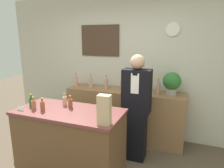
{
  "coord_description": "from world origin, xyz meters",
  "views": [
    {
      "loc": [
        1.12,
        -1.7,
        1.89
      ],
      "look_at": [
        0.07,
        1.06,
        1.21
      ],
      "focal_mm": 32.0,
      "sensor_mm": 36.0,
      "label": 1
    }
  ],
  "objects_px": {
    "potted_plant": "(172,82)",
    "paper_bag": "(104,110)",
    "tape_dispenser": "(107,123)",
    "shopkeeper": "(136,109)"
  },
  "relations": [
    {
      "from": "potted_plant",
      "to": "paper_bag",
      "type": "xyz_separation_m",
      "value": [
        -0.58,
        -1.52,
        -0.04
      ]
    },
    {
      "from": "paper_bag",
      "to": "tape_dispenser",
      "type": "relative_size",
      "value": 3.75
    },
    {
      "from": "shopkeeper",
      "to": "paper_bag",
      "type": "bearing_deg",
      "value": -97.38
    },
    {
      "from": "potted_plant",
      "to": "tape_dispenser",
      "type": "height_order",
      "value": "potted_plant"
    },
    {
      "from": "potted_plant",
      "to": "paper_bag",
      "type": "height_order",
      "value": "potted_plant"
    },
    {
      "from": "potted_plant",
      "to": "tape_dispenser",
      "type": "distance_m",
      "value": 1.63
    },
    {
      "from": "shopkeeper",
      "to": "potted_plant",
      "type": "height_order",
      "value": "shopkeeper"
    },
    {
      "from": "shopkeeper",
      "to": "paper_bag",
      "type": "xyz_separation_m",
      "value": [
        -0.12,
        -0.96,
        0.3
      ]
    },
    {
      "from": "tape_dispenser",
      "to": "potted_plant",
      "type": "bearing_deg",
      "value": 69.86
    },
    {
      "from": "potted_plant",
      "to": "tape_dispenser",
      "type": "xyz_separation_m",
      "value": [
        -0.56,
        -1.52,
        -0.19
      ]
    }
  ]
}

